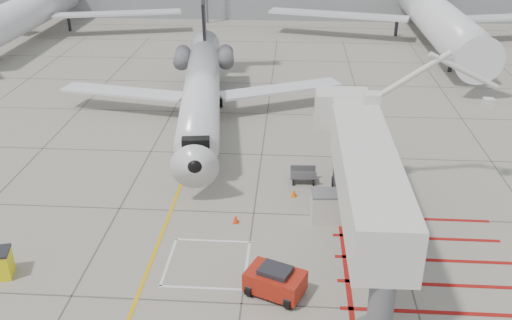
# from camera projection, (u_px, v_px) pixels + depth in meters

# --- Properties ---
(ground_plane) EXTENTS (260.00, 260.00, 0.00)m
(ground_plane) POSITION_uv_depth(u_px,v_px,m) (248.00, 253.00, 29.76)
(ground_plane) COLOR gray
(ground_plane) RESTS_ON ground
(regional_jet) EXTENTS (28.15, 33.71, 8.10)m
(regional_jet) POSITION_uv_depth(u_px,v_px,m) (200.00, 81.00, 42.59)
(regional_jet) COLOR white
(regional_jet) RESTS_ON ground_plane
(jet_bridge) EXTENTS (9.01, 18.71, 7.45)m
(jet_bridge) POSITION_uv_depth(u_px,v_px,m) (367.00, 188.00, 28.37)
(jet_bridge) COLOR silver
(jet_bridge) RESTS_ON ground_plane
(pushback_tug) EXTENTS (3.07, 2.54, 1.54)m
(pushback_tug) POSITION_uv_depth(u_px,v_px,m) (275.00, 280.00, 26.50)
(pushback_tug) COLOR #A51E0F
(pushback_tug) RESTS_ON ground_plane
(baggage_cart) EXTENTS (1.67, 1.09, 1.03)m
(baggage_cart) POSITION_uv_depth(u_px,v_px,m) (303.00, 175.00, 36.58)
(baggage_cart) COLOR #525256
(baggage_cart) RESTS_ON ground_plane
(ground_power_unit) EXTENTS (2.36, 1.46, 1.81)m
(ground_power_unit) POSITION_uv_depth(u_px,v_px,m) (331.00, 207.00, 32.27)
(ground_power_unit) COLOR beige
(ground_power_unit) RESTS_ON ground_plane
(cone_nose) EXTENTS (0.35, 0.35, 0.48)m
(cone_nose) POSITION_uv_depth(u_px,v_px,m) (236.00, 219.00, 32.33)
(cone_nose) COLOR red
(cone_nose) RESTS_ON ground_plane
(cone_side) EXTENTS (0.38, 0.38, 0.52)m
(cone_side) POSITION_uv_depth(u_px,v_px,m) (294.00, 193.00, 35.03)
(cone_side) COLOR orange
(cone_side) RESTS_ON ground_plane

